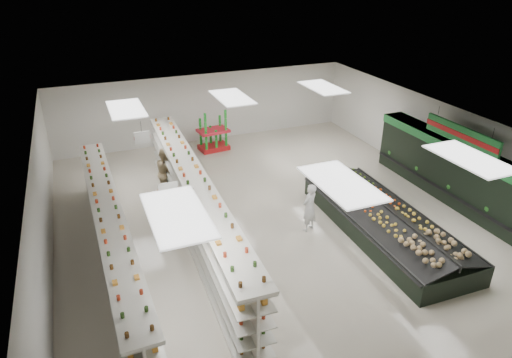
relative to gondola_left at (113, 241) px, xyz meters
name	(u,v)px	position (x,y,z in m)	size (l,w,h in m)	color
floor	(272,217)	(5.29, 0.78, -0.84)	(16.00, 16.00, 0.00)	beige
ceiling	(274,129)	(5.29, 0.78, 2.36)	(14.00, 16.00, 0.02)	white
wall_back	(205,108)	(5.29, 8.78, 0.76)	(14.00, 0.02, 3.20)	silver
wall_front	(451,351)	(5.29, -7.22, 0.76)	(14.00, 0.02, 3.20)	silver
wall_left	(42,216)	(-1.71, 0.78, 0.76)	(0.02, 16.00, 3.20)	silver
wall_right	(442,145)	(12.29, 0.78, 0.76)	(0.02, 16.00, 3.20)	silver
produce_wall_case	(460,171)	(11.82, -0.72, 0.40)	(0.93, 8.00, 2.20)	black
aisle_sign_near	(168,190)	(1.49, -1.22, 1.91)	(0.52, 0.06, 0.75)	white
aisle_sign_far	(142,137)	(1.49, 2.78, 1.91)	(0.52, 0.06, 0.75)	white
hortifruti_banner	(461,135)	(11.53, -0.72, 1.81)	(0.12, 3.20, 0.95)	#1E7331
gondola_left	(113,241)	(0.00, 0.00, 0.00)	(0.99, 10.54, 1.82)	silver
gondola_center	(195,207)	(2.61, 0.86, 0.10)	(1.28, 11.77, 2.04)	silver
produce_island	(383,221)	(8.18, -1.44, -0.38)	(2.60, 6.74, 1.00)	black
soda_endcap	(213,132)	(5.23, 7.39, 0.00)	(1.45, 1.06, 1.74)	#A61315
shopper_main	(309,208)	(6.06, -0.38, -0.02)	(0.60, 0.39, 1.64)	white
shopper_background	(167,172)	(2.33, 3.71, 0.11)	(0.92, 0.57, 1.89)	tan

